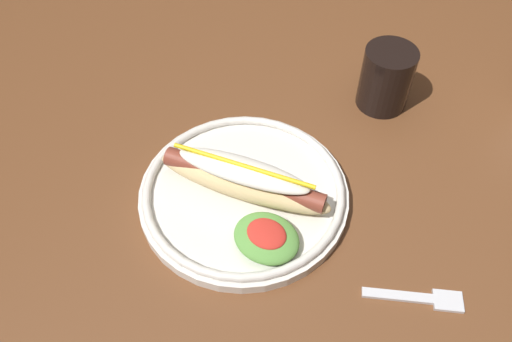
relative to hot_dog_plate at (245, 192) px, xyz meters
name	(u,v)px	position (x,y,z in m)	size (l,w,h in m)	color
ground_plane	(287,308)	(-0.02, 0.20, -0.76)	(8.00, 8.00, 0.00)	#3D2D23
dining_table	(305,145)	(-0.02, 0.20, -0.10)	(1.46, 1.05, 0.74)	brown
hot_dog_plate	(245,192)	(0.00, 0.00, 0.00)	(0.29, 0.29, 0.08)	silver
fork	(421,298)	(0.26, 0.00, -0.02)	(0.12, 0.07, 0.00)	silver
soda_cup	(386,78)	(0.07, 0.28, 0.03)	(0.08, 0.08, 0.10)	black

